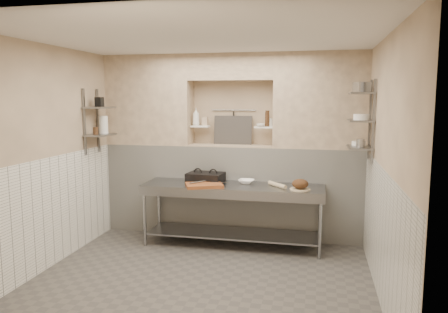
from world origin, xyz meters
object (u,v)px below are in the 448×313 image
(cutting_board, at_px, (204,185))
(bottle_soap, at_px, (196,117))
(bowl_alcove, at_px, (261,125))
(mixing_bowl, at_px, (246,182))
(prep_table, at_px, (232,203))
(panini_press, at_px, (206,177))
(rolling_pin, at_px, (277,185))
(jug_left, at_px, (103,125))
(bread_loaf, at_px, (300,184))

(cutting_board, xyz_separation_m, bottle_soap, (-0.32, 0.74, 0.93))
(bowl_alcove, bearing_deg, bottle_soap, 178.95)
(mixing_bowl, bearing_deg, bottle_soap, 156.39)
(prep_table, distance_m, panini_press, 0.56)
(panini_press, distance_m, rolling_pin, 1.08)
(bottle_soap, xyz_separation_m, jug_left, (-1.28, -0.57, -0.11))
(bread_loaf, bearing_deg, bowl_alcove, 134.63)
(mixing_bowl, bearing_deg, bowl_alcove, 66.40)
(bowl_alcove, bearing_deg, panini_press, -153.35)
(panini_press, distance_m, bowl_alcove, 1.15)
(cutting_board, xyz_separation_m, mixing_bowl, (0.54, 0.36, 0.01))
(cutting_board, relative_size, mixing_bowl, 2.13)
(panini_press, bearing_deg, bread_loaf, -4.45)
(prep_table, relative_size, bread_loaf, 11.71)
(prep_table, relative_size, bowl_alcove, 19.71)
(prep_table, distance_m, bread_loaf, 1.03)
(mixing_bowl, height_order, jug_left, jug_left)
(prep_table, height_order, jug_left, jug_left)
(bread_loaf, bearing_deg, rolling_pin, 157.85)
(prep_table, xyz_separation_m, bread_loaf, (0.96, -0.12, 0.34))
(prep_table, distance_m, cutting_board, 0.50)
(rolling_pin, height_order, bowl_alcove, bowl_alcove)
(bottle_soap, bearing_deg, jug_left, -156.15)
(bread_loaf, xyz_separation_m, bottle_soap, (-1.65, 0.66, 0.87))
(prep_table, xyz_separation_m, rolling_pin, (0.64, 0.01, 0.29))
(rolling_pin, distance_m, bread_loaf, 0.35)
(prep_table, bearing_deg, bread_loaf, -7.05)
(bread_loaf, relative_size, jug_left, 0.85)
(cutting_board, distance_m, bread_loaf, 1.33)
(panini_press, relative_size, bread_loaf, 2.48)
(panini_press, xyz_separation_m, bowl_alcove, (0.76, 0.38, 0.76))
(panini_press, height_order, cutting_board, panini_press)
(rolling_pin, bearing_deg, bowl_alcove, 121.28)
(bread_loaf, bearing_deg, panini_press, 169.56)
(bread_loaf, distance_m, bottle_soap, 1.98)
(bread_loaf, bearing_deg, cutting_board, -176.49)
(prep_table, distance_m, mixing_bowl, 0.37)
(prep_table, relative_size, mixing_bowl, 10.97)
(panini_press, height_order, rolling_pin, panini_press)
(prep_table, xyz_separation_m, panini_press, (-0.43, 0.14, 0.33))
(prep_table, relative_size, jug_left, 9.97)
(bowl_alcove, bearing_deg, cutting_board, -133.98)
(bottle_soap, bearing_deg, panini_press, -57.75)
(jug_left, bearing_deg, bowl_alcove, 13.39)
(prep_table, distance_m, bowl_alcove, 1.25)
(prep_table, bearing_deg, jug_left, -179.27)
(jug_left, bearing_deg, cutting_board, -6.25)
(panini_press, xyz_separation_m, bottle_soap, (-0.25, 0.40, 0.88))
(bread_loaf, bearing_deg, mixing_bowl, 160.28)
(mixing_bowl, height_order, bowl_alcove, bowl_alcove)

